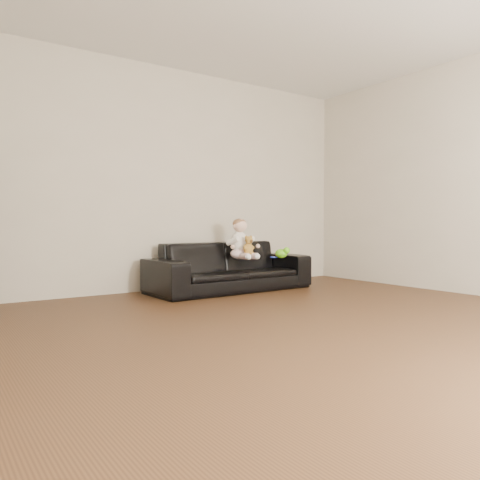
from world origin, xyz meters
TOP-DOWN VIEW (x-y plane):
  - floor at (0.00, 0.00)m, footprint 5.50×5.50m
  - wall_back at (0.00, 2.75)m, footprint 5.00×0.00m
  - sofa at (0.50, 2.25)m, footprint 1.94×0.81m
  - baby at (0.58, 2.15)m, footprint 0.31×0.39m
  - teddy_bear at (0.59, 2.00)m, footprint 0.12×0.12m
  - toy_green at (1.06, 2.00)m, footprint 0.15×0.18m
  - toy_rattle at (1.12, 2.13)m, footprint 0.09×0.09m
  - toy_blue_disc at (1.05, 2.12)m, footprint 0.09×0.09m

SIDE VIEW (x-z plane):
  - floor at x=0.00m, z-range 0.00..0.00m
  - sofa at x=0.50m, z-range 0.00..0.56m
  - toy_blue_disc at x=1.05m, z-range 0.37..0.38m
  - toy_rattle at x=1.12m, z-range 0.37..0.44m
  - toy_green at x=1.06m, z-range 0.37..0.48m
  - teddy_bear at x=0.59m, z-range 0.42..0.64m
  - baby at x=0.58m, z-range 0.34..0.81m
  - wall_back at x=0.00m, z-range -1.20..3.80m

